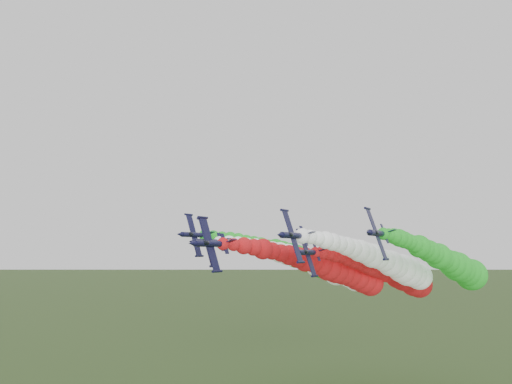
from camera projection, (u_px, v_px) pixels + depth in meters
The scene contains 6 objects.
jet_lead at pixel (336, 270), 122.99m from camera, with size 12.24×74.72×18.43m.
jet_inner_left at pixel (324, 267), 134.59m from camera, with size 12.43×74.91×18.62m.
jet_inner_right at pixel (393, 265), 126.59m from camera, with size 12.23×74.71×18.42m.
jet_outer_left at pixel (304, 260), 148.33m from camera, with size 12.07×74.55×18.26m.
jet_outer_right at pixel (452, 264), 129.13m from camera, with size 12.99×75.47×19.17m.
jet_trail at pixel (395, 275), 138.53m from camera, with size 12.54×75.02×18.73m.
Camera 1 is at (41.12, -81.57, 40.64)m, focal length 35.00 mm.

